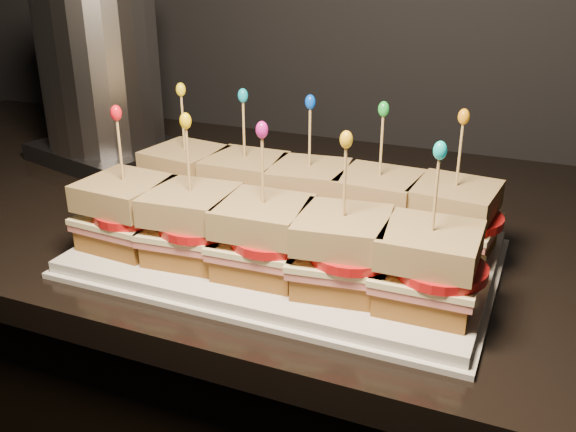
% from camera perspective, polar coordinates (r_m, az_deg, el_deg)
% --- Properties ---
extents(granite_slab, '(2.24, 0.69, 0.03)m').
position_cam_1_polar(granite_slab, '(0.83, 17.46, -2.82)').
color(granite_slab, black).
rests_on(granite_slab, cabinet).
extents(platter, '(0.44, 0.27, 0.02)m').
position_cam_1_polar(platter, '(0.73, -0.00, -3.35)').
color(platter, silver).
rests_on(platter, granite_slab).
extents(platter_rim, '(0.45, 0.28, 0.01)m').
position_cam_1_polar(platter_rim, '(0.73, -0.00, -3.77)').
color(platter_rim, silver).
rests_on(platter_rim, granite_slab).
extents(sandwich_0_bread_bot, '(0.10, 0.10, 0.02)m').
position_cam_1_polar(sandwich_0_bread_bot, '(0.84, -8.90, 1.73)').
color(sandwich_0_bread_bot, '#5E3A10').
rests_on(sandwich_0_bread_bot, platter).
extents(sandwich_0_ham, '(0.10, 0.10, 0.01)m').
position_cam_1_polar(sandwich_0_ham, '(0.84, -8.96, 2.73)').
color(sandwich_0_ham, '#C66559').
rests_on(sandwich_0_ham, sandwich_0_bread_bot).
extents(sandwich_0_cheese, '(0.11, 0.10, 0.01)m').
position_cam_1_polar(sandwich_0_cheese, '(0.83, -8.99, 3.18)').
color(sandwich_0_cheese, '#F7ECAA').
rests_on(sandwich_0_cheese, sandwich_0_ham).
extents(sandwich_0_tomato, '(0.08, 0.08, 0.01)m').
position_cam_1_polar(sandwich_0_tomato, '(0.82, -8.53, 3.44)').
color(sandwich_0_tomato, red).
rests_on(sandwich_0_tomato, sandwich_0_cheese).
extents(sandwich_0_bread_top, '(0.10, 0.10, 0.03)m').
position_cam_1_polar(sandwich_0_bread_top, '(0.82, -9.11, 4.93)').
color(sandwich_0_bread_top, '#5F360B').
rests_on(sandwich_0_bread_top, sandwich_0_tomato).
extents(sandwich_0_pick, '(0.00, 0.00, 0.09)m').
position_cam_1_polar(sandwich_0_pick, '(0.81, -9.30, 7.92)').
color(sandwich_0_pick, tan).
rests_on(sandwich_0_pick, sandwich_0_bread_top).
extents(sandwich_0_frill, '(0.01, 0.01, 0.02)m').
position_cam_1_polar(sandwich_0_frill, '(0.80, -9.51, 11.03)').
color(sandwich_0_frill, yellow).
rests_on(sandwich_0_frill, sandwich_0_pick).
extents(sandwich_1_bread_bot, '(0.09, 0.09, 0.02)m').
position_cam_1_polar(sandwich_1_bread_bot, '(0.80, -3.76, 0.89)').
color(sandwich_1_bread_bot, '#5E3A10').
rests_on(sandwich_1_bread_bot, platter).
extents(sandwich_1_ham, '(0.09, 0.09, 0.01)m').
position_cam_1_polar(sandwich_1_ham, '(0.80, -3.79, 1.93)').
color(sandwich_1_ham, '#C66559').
rests_on(sandwich_1_ham, sandwich_1_bread_bot).
extents(sandwich_1_cheese, '(0.10, 0.09, 0.01)m').
position_cam_1_polar(sandwich_1_cheese, '(0.79, -3.80, 2.41)').
color(sandwich_1_cheese, '#F7ECAA').
rests_on(sandwich_1_cheese, sandwich_1_ham).
extents(sandwich_1_tomato, '(0.08, 0.08, 0.01)m').
position_cam_1_polar(sandwich_1_tomato, '(0.78, -3.23, 2.66)').
color(sandwich_1_tomato, red).
rests_on(sandwich_1_tomato, sandwich_1_cheese).
extents(sandwich_1_bread_top, '(0.09, 0.09, 0.03)m').
position_cam_1_polar(sandwich_1_bread_top, '(0.78, -3.85, 4.23)').
color(sandwich_1_bread_top, '#5F360B').
rests_on(sandwich_1_bread_top, sandwich_1_tomato).
extents(sandwich_1_pick, '(0.00, 0.00, 0.09)m').
position_cam_1_polar(sandwich_1_pick, '(0.77, -3.94, 7.37)').
color(sandwich_1_pick, tan).
rests_on(sandwich_1_pick, sandwich_1_bread_top).
extents(sandwich_1_frill, '(0.01, 0.01, 0.02)m').
position_cam_1_polar(sandwich_1_frill, '(0.76, -4.03, 10.64)').
color(sandwich_1_frill, '#0D9AC1').
rests_on(sandwich_1_frill, sandwich_1_pick).
extents(sandwich_2_bread_bot, '(0.09, 0.09, 0.02)m').
position_cam_1_polar(sandwich_2_bread_bot, '(0.77, 1.85, -0.04)').
color(sandwich_2_bread_bot, '#5E3A10').
rests_on(sandwich_2_bread_bot, platter).
extents(sandwich_2_ham, '(0.10, 0.10, 0.01)m').
position_cam_1_polar(sandwich_2_ham, '(0.76, 1.86, 1.05)').
color(sandwich_2_ham, '#C66559').
rests_on(sandwich_2_ham, sandwich_2_bread_bot).
extents(sandwich_2_cheese, '(0.11, 0.10, 0.01)m').
position_cam_1_polar(sandwich_2_cheese, '(0.76, 1.87, 1.53)').
color(sandwich_2_cheese, '#F7ECAA').
rests_on(sandwich_2_cheese, sandwich_2_ham).
extents(sandwich_2_tomato, '(0.08, 0.08, 0.01)m').
position_cam_1_polar(sandwich_2_tomato, '(0.75, 2.56, 1.78)').
color(sandwich_2_tomato, red).
rests_on(sandwich_2_tomato, sandwich_2_cheese).
extents(sandwich_2_bread_top, '(0.10, 0.10, 0.03)m').
position_cam_1_polar(sandwich_2_bread_top, '(0.75, 1.90, 3.42)').
color(sandwich_2_bread_top, '#5F360B').
rests_on(sandwich_2_bread_top, sandwich_2_tomato).
extents(sandwich_2_pick, '(0.00, 0.00, 0.09)m').
position_cam_1_polar(sandwich_2_pick, '(0.74, 1.94, 6.69)').
color(sandwich_2_pick, tan).
rests_on(sandwich_2_pick, sandwich_2_bread_top).
extents(sandwich_2_frill, '(0.01, 0.01, 0.02)m').
position_cam_1_polar(sandwich_2_frill, '(0.73, 1.99, 10.10)').
color(sandwich_2_frill, blue).
rests_on(sandwich_2_frill, sandwich_2_pick).
extents(sandwich_3_bread_bot, '(0.09, 0.09, 0.02)m').
position_cam_1_polar(sandwich_3_bread_bot, '(0.75, 7.88, -1.03)').
color(sandwich_3_bread_bot, '#5E3A10').
rests_on(sandwich_3_bread_bot, platter).
extents(sandwich_3_ham, '(0.10, 0.09, 0.01)m').
position_cam_1_polar(sandwich_3_ham, '(0.74, 7.94, 0.08)').
color(sandwich_3_ham, '#C66559').
rests_on(sandwich_3_ham, sandwich_3_bread_bot).
extents(sandwich_3_cheese, '(0.10, 0.09, 0.01)m').
position_cam_1_polar(sandwich_3_cheese, '(0.74, 7.97, 0.58)').
color(sandwich_3_cheese, '#F7ECAA').
rests_on(sandwich_3_cheese, sandwich_3_ham).
extents(sandwich_3_tomato, '(0.08, 0.08, 0.01)m').
position_cam_1_polar(sandwich_3_tomato, '(0.73, 8.79, 0.82)').
color(sandwich_3_tomato, red).
rests_on(sandwich_3_tomato, sandwich_3_cheese).
extents(sandwich_3_bread_top, '(0.09, 0.09, 0.03)m').
position_cam_1_polar(sandwich_3_bread_top, '(0.73, 8.09, 2.52)').
color(sandwich_3_bread_top, '#5F360B').
rests_on(sandwich_3_bread_top, sandwich_3_tomato).
extents(sandwich_3_pick, '(0.00, 0.00, 0.09)m').
position_cam_1_polar(sandwich_3_pick, '(0.71, 8.28, 5.88)').
color(sandwich_3_pick, tan).
rests_on(sandwich_3_pick, sandwich_3_bread_top).
extents(sandwich_3_frill, '(0.01, 0.01, 0.02)m').
position_cam_1_polar(sandwich_3_frill, '(0.70, 8.49, 9.39)').
color(sandwich_3_frill, green).
rests_on(sandwich_3_frill, sandwich_3_pick).
extents(sandwich_4_bread_bot, '(0.09, 0.09, 0.02)m').
position_cam_1_polar(sandwich_4_bread_bot, '(0.73, 14.23, -2.07)').
color(sandwich_4_bread_bot, '#5E3A10').
rests_on(sandwich_4_bread_bot, platter).
extents(sandwich_4_ham, '(0.10, 0.10, 0.01)m').
position_cam_1_polar(sandwich_4_ham, '(0.73, 14.35, -0.94)').
color(sandwich_4_ham, '#C66559').
rests_on(sandwich_4_ham, sandwich_4_bread_bot).
extents(sandwich_4_cheese, '(0.10, 0.10, 0.01)m').
position_cam_1_polar(sandwich_4_cheese, '(0.72, 14.40, -0.43)').
color(sandwich_4_cheese, '#F7ECAA').
rests_on(sandwich_4_cheese, sandwich_4_ham).
extents(sandwich_4_tomato, '(0.08, 0.08, 0.01)m').
position_cam_1_polar(sandwich_4_tomato, '(0.71, 15.32, -0.21)').
color(sandwich_4_tomato, red).
rests_on(sandwich_4_tomato, sandwich_4_cheese).
extents(sandwich_4_bread_top, '(0.09, 0.09, 0.03)m').
position_cam_1_polar(sandwich_4_bread_top, '(0.71, 14.61, 1.53)').
color(sandwich_4_bread_top, '#5F360B').
rests_on(sandwich_4_bread_top, sandwich_4_tomato).
extents(sandwich_4_pick, '(0.00, 0.00, 0.09)m').
position_cam_1_polar(sandwich_4_pick, '(0.70, 14.97, 4.94)').
color(sandwich_4_pick, tan).
rests_on(sandwich_4_pick, sandwich_4_bread_top).
extents(sandwich_4_frill, '(0.01, 0.01, 0.02)m').
position_cam_1_polar(sandwich_4_frill, '(0.69, 15.36, 8.51)').
color(sandwich_4_frill, orange).
rests_on(sandwich_4_frill, sandwich_4_pick).
extents(sandwich_5_bread_bot, '(0.09, 0.09, 0.02)m').
position_cam_1_polar(sandwich_5_bread_bot, '(0.75, -13.95, -1.55)').
color(sandwich_5_bread_bot, '#5E3A10').
rests_on(sandwich_5_bread_bot, platter).
extents(sandwich_5_ham, '(0.10, 0.10, 0.01)m').
position_cam_1_polar(sandwich_5_ham, '(0.74, -14.07, -0.44)').
color(sandwich_5_ham, '#C66559').
rests_on(sandwich_5_ham, sandwich_5_bread_bot).
extents(sandwich_5_cheese, '(0.10, 0.10, 0.01)m').
position_cam_1_polar(sandwich_5_cheese, '(0.74, -14.12, 0.06)').
color(sandwich_5_cheese, '#F7ECAA').
rests_on(sandwich_5_cheese, sandwich_5_ham).
extents(sandwich_5_tomato, '(0.08, 0.08, 0.01)m').
position_cam_1_polar(sandwich_5_tomato, '(0.72, -13.69, 0.29)').
color(sandwich_5_tomato, red).
rests_on(sandwich_5_tomato, sandwich_5_cheese).
extents(sandwich_5_bread_top, '(0.09, 0.09, 0.03)m').
position_cam_1_polar(sandwich_5_bread_top, '(0.73, -14.32, 1.99)').
color(sandwich_5_bread_top, '#5F360B').
rests_on(sandwich_5_bread_top, sandwich_5_tomato).
extents(sandwich_5_pick, '(0.00, 0.00, 0.09)m').
position_cam_1_polar(sandwich_5_pick, '(0.71, -14.67, 5.34)').
color(sandwich_5_pick, tan).
rests_on(sandwich_5_pick, sandwich_5_bread_top).
extents(sandwich_5_frill, '(0.01, 0.01, 0.02)m').
position_cam_1_polar(sandwich_5_frill, '(0.70, -15.04, 8.85)').
color(sandwich_5_frill, red).
rests_on(sandwich_5_frill, sandwich_5_pick).
extents(sandwich_6_bread_bot, '(0.09, 0.09, 0.02)m').
position_cam_1_polar(sandwich_6_bread_bot, '(0.70, -8.40, -2.71)').
color(sandwich_6_bread_bot, '#5E3A10').
rests_on(sandwich_6_bread_bot, platter).
extents(sandwich_6_ham, '(0.10, 0.10, 0.01)m').
position_cam_1_polar(sandwich_6_ham, '(0.69, -8.47, -1.54)').
color(sandwich_6_ham, '#C66559').
rests_on(sandwich_6_ham, sandwich_6_bread_bot).
extents(sandwich_6_cheese, '(0.10, 0.10, 0.01)m').
position_cam_1_polar(sandwich_6_cheese, '(0.69, -8.50, -1.01)').
color(sandwich_6_cheese, '#F7ECAA').
rests_on(sandwich_6_cheese, sandwich_6_ham).
extents(sandwich_6_tomato, '(0.08, 0.08, 0.01)m').
position_cam_1_polar(sandwich_6_tomato, '(0.68, -7.93, -0.78)').
color(sandwich_6_tomato, red).
rests_on(sandwich_6_tomato, sandwich_6_cheese).
extents(sandwich_6_bread_top, '(0.09, 0.09, 0.03)m').
position_cam_1_polar(sandwich_6_bread_top, '(0.68, -8.63, 1.04)').
color(sandwich_6_bread_top, '#5F360B').
rests_on(sandwich_6_bread_top, sandwich_6_tomato).
extents(sandwich_6_pick, '(0.00, 0.00, 0.09)m').
position_cam_1_polar(sandwich_6_pick, '(0.67, -8.86, 4.60)').
color(sandwich_6_pick, tan).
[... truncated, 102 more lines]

